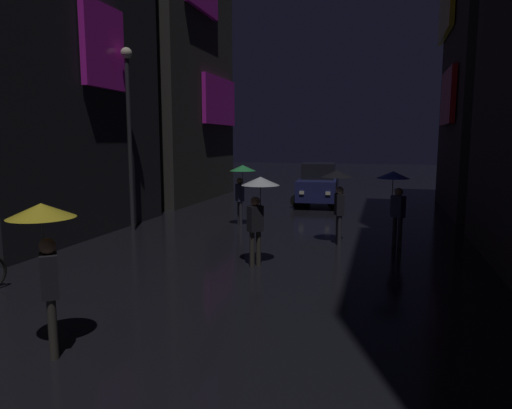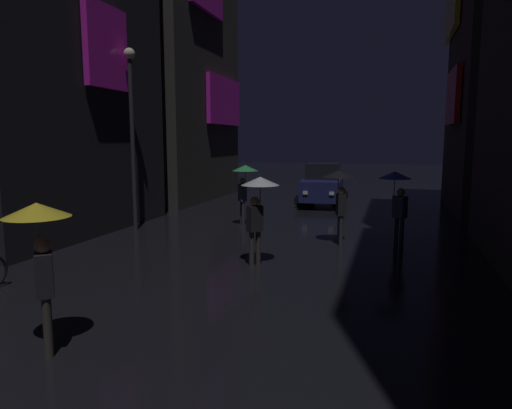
% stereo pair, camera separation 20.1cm
% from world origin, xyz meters
% --- Properties ---
extents(building_right_far, '(4.25, 7.51, 12.82)m').
position_xyz_m(building_right_far, '(7.48, 21.62, 6.42)').
color(building_right_far, '#33302D').
rests_on(building_right_far, ground).
extents(pedestrian_midstreet_centre_black, '(0.90, 0.90, 2.12)m').
position_xyz_m(pedestrian_midstreet_centre_black, '(1.70, 13.74, 1.67)').
color(pedestrian_midstreet_centre_black, '#2D2D38').
rests_on(pedestrian_midstreet_centre_black, ground).
extents(pedestrian_foreground_right_clear, '(0.90, 0.90, 2.12)m').
position_xyz_m(pedestrian_foreground_right_clear, '(0.16, 10.86, 1.67)').
color(pedestrian_foreground_right_clear, '#38332D').
rests_on(pedestrian_foreground_right_clear, ground).
extents(pedestrian_foreground_left_yellow, '(0.90, 0.90, 2.12)m').
position_xyz_m(pedestrian_foreground_left_yellow, '(-1.44, 5.71, 1.67)').
color(pedestrian_foreground_left_yellow, '#38332D').
rests_on(pedestrian_foreground_left_yellow, ground).
extents(pedestrian_far_right_blue, '(0.90, 0.90, 2.12)m').
position_xyz_m(pedestrian_far_right_blue, '(3.26, 13.74, 1.67)').
color(pedestrian_far_right_blue, '#2D2D38').
rests_on(pedestrian_far_right_blue, ground).
extents(pedestrian_midstreet_left_green, '(0.90, 0.90, 2.12)m').
position_xyz_m(pedestrian_midstreet_left_green, '(-1.78, 15.68, 1.67)').
color(pedestrian_midstreet_left_green, '#2D2D38').
rests_on(pedestrian_midstreet_left_green, ground).
extents(car_distant, '(2.43, 4.24, 1.92)m').
position_xyz_m(car_distant, '(0.06, 21.71, 0.93)').
color(car_distant, navy).
rests_on(car_distant, ground).
extents(streetlamp_left_far, '(0.36, 0.36, 5.87)m').
position_xyz_m(streetlamp_left_far, '(-5.00, 13.86, 3.64)').
color(streetlamp_left_far, '#2D2D33').
rests_on(streetlamp_left_far, ground).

